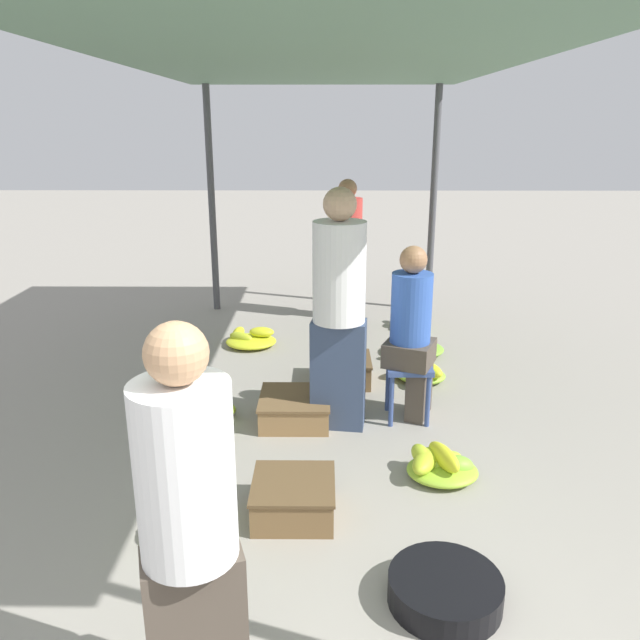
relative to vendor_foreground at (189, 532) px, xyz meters
The scene contains 19 objects.
canopy_post_back_left 5.59m from the vendor_foreground, 98.84° to the left, with size 0.08×0.08×2.59m, color #4C4C51.
canopy_post_back_right 5.79m from the vendor_foreground, 72.59° to the left, with size 0.08×0.08×2.59m, color #4C4C51.
canopy_tarp 3.27m from the vendor_foreground, 80.85° to the left, with size 2.98×6.01×0.04m, color #567A60.
vendor_foreground is the anchor object (origin of this frame).
stool 2.81m from the vendor_foreground, 66.62° to the left, with size 0.34×0.34×0.45m.
vendor_seated 2.79m from the vendor_foreground, 66.32° to the left, with size 0.44×0.44×1.35m.
basin_black 1.42m from the vendor_foreground, 29.91° to the left, with size 0.54×0.54×0.14m.
banana_pile_left_0 1.39m from the vendor_foreground, 106.01° to the left, with size 0.38×0.42×0.22m.
banana_pile_left_1 2.73m from the vendor_foreground, 101.18° to the left, with size 0.62×0.56×0.20m.
banana_pile_left_2 4.27m from the vendor_foreground, 93.92° to the left, with size 0.51×0.55×0.19m.
banana_pile_right_0 4.20m from the vendor_foreground, 71.35° to the left, with size 0.62×0.63×0.16m.
banana_pile_right_1 2.22m from the vendor_foreground, 54.50° to the left, with size 0.47×0.40×0.23m.
banana_pile_right_2 3.59m from the vendor_foreground, 68.16° to the left, with size 0.53×0.48×0.26m.
banana_pile_right_3 5.04m from the vendor_foreground, 73.44° to the left, with size 0.42×0.42×0.30m.
crate_near 3.39m from the vendor_foreground, 78.99° to the left, with size 0.48×0.48×0.22m.
crate_mid 1.50m from the vendor_foreground, 77.37° to the left, with size 0.48×0.48×0.22m.
crate_far 2.60m from the vendor_foreground, 84.44° to the left, with size 0.53×0.53×0.21m.
shopper_walking_mid 5.20m from the vendor_foreground, 82.09° to the left, with size 0.39×0.39×1.59m.
shopper_walking_far 2.50m from the vendor_foreground, 76.85° to the left, with size 0.42×0.42×1.77m.
Camera 1 is at (0.03, -1.42, 2.18)m, focal length 35.00 mm.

